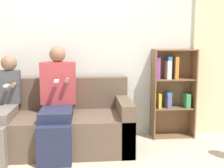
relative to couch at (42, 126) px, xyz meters
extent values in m
plane|color=beige|center=(0.33, -0.51, -0.28)|extent=(14.00, 14.00, 0.00)
cube|color=silver|center=(0.33, 0.45, 0.99)|extent=(10.00, 0.06, 2.55)
cube|color=beige|center=(2.40, 0.40, 0.74)|extent=(0.80, 0.04, 2.05)
cube|color=brown|center=(0.00, -0.12, -0.07)|extent=(2.14, 0.67, 0.43)
cube|color=brown|center=(0.00, 0.30, 0.14)|extent=(2.14, 0.16, 0.84)
cube|color=brown|center=(0.99, -0.12, 0.02)|extent=(0.16, 0.67, 0.60)
cube|color=#232842|center=(0.20, -0.51, -0.07)|extent=(0.36, 0.12, 0.43)
cube|color=#232842|center=(0.20, -0.22, 0.20)|extent=(0.36, 0.46, 0.11)
cube|color=#B73D42|center=(0.20, 0.11, 0.51)|extent=(0.42, 0.19, 0.51)
sphere|color=#8C664C|center=(0.20, 0.11, 0.86)|extent=(0.20, 0.20, 0.20)
cylinder|color=#8C664C|center=(0.31, -0.04, 0.56)|extent=(0.05, 0.10, 0.05)
cube|color=white|center=(0.20, -0.09, 0.56)|extent=(0.05, 0.12, 0.02)
cube|color=#70665B|center=(-0.39, -0.18, 0.20)|extent=(0.20, 0.55, 0.11)
cube|color=#4C4C51|center=(-0.39, 0.15, 0.46)|extent=(0.24, 0.11, 0.41)
sphere|color=#8C664C|center=(-0.39, 0.15, 0.76)|extent=(0.19, 0.19, 0.19)
cylinder|color=#8C664C|center=(-0.32, 0.04, 0.50)|extent=(0.05, 0.10, 0.05)
cube|color=white|center=(-0.39, -0.01, 0.50)|extent=(0.05, 0.12, 0.02)
cube|color=brown|center=(1.43, 0.29, 0.32)|extent=(0.02, 0.25, 1.20)
cube|color=brown|center=(1.98, 0.29, 0.32)|extent=(0.02, 0.25, 1.20)
cube|color=brown|center=(1.71, 0.40, 0.32)|extent=(0.57, 0.02, 1.20)
cube|color=brown|center=(1.71, 0.29, -0.27)|extent=(0.53, 0.21, 0.02)
cube|color=brown|center=(1.71, 0.29, 0.12)|extent=(0.53, 0.21, 0.02)
cube|color=brown|center=(1.71, 0.29, 0.51)|extent=(0.53, 0.21, 0.02)
cube|color=brown|center=(1.71, 0.29, 0.90)|extent=(0.53, 0.21, 0.02)
cube|color=#429956|center=(1.89, 0.29, 0.22)|extent=(0.06, 0.18, 0.19)
cube|color=teal|center=(1.64, 0.29, 0.23)|extent=(0.06, 0.14, 0.21)
cube|color=gold|center=(1.51, 0.29, 0.23)|extent=(0.04, 0.18, 0.20)
cube|color=teal|center=(1.63, 0.29, 0.67)|extent=(0.05, 0.16, 0.30)
cube|color=orange|center=(1.72, 0.29, 0.67)|extent=(0.05, 0.18, 0.29)
cube|color=#934CA3|center=(1.48, 0.29, 0.67)|extent=(0.05, 0.12, 0.29)
cube|color=beige|center=(1.62, 0.29, 0.64)|extent=(0.06, 0.17, 0.24)
cube|color=#934CA3|center=(1.63, 0.29, 0.21)|extent=(0.03, 0.16, 0.17)
camera|label=1|loc=(0.55, -3.35, 1.01)|focal=45.00mm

